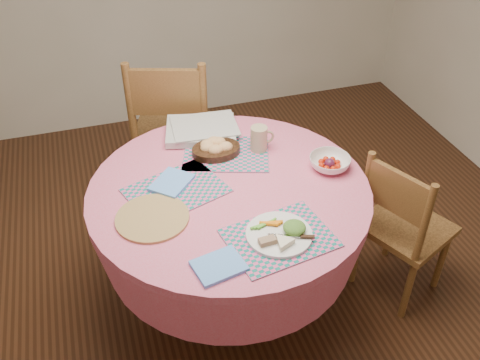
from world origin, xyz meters
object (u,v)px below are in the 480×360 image
Objects in this scene: wicker_trivet at (152,218)px; bread_bowl at (215,147)px; dining_table at (230,221)px; chair_right at (402,226)px; latte_mug at (259,138)px; chair_back at (174,131)px; dinner_plate at (281,233)px; fruit_bowl at (330,163)px.

wicker_trivet is 0.53m from bread_bowl.
chair_right is at bearing -10.86° from dining_table.
dining_table is at bearing -92.80° from bread_bowl.
dining_table is at bearing -132.97° from latte_mug.
latte_mug is at bearing 30.76° from wicker_trivet.
dining_table is 4.13× the size of wicker_trivet.
dining_table is at bearing 113.55° from chair_back.
latte_mug is at bearing 47.03° from dining_table.
dinner_plate reaches higher than dining_table.
dining_table is at bearing 16.59° from wicker_trivet.
dining_table is 0.42m from wicker_trivet.
chair_back is 1.27m from dinner_plate.
latte_mug is (0.22, 0.24, 0.26)m from dining_table.
wicker_trivet is (-1.18, 0.05, 0.32)m from chair_right.
latte_mug is (0.30, -0.63, 0.28)m from chair_back.
fruit_bowl reaches higher than wicker_trivet.
wicker_trivet reaches higher than dining_table.
chair_back is at bearing 122.71° from fruit_bowl.
wicker_trivet is at bearing 63.12° from chair_right.
fruit_bowl is at bearing 44.28° from dinner_plate.
dining_table is 5.39× the size of bread_bowl.
chair_back is 0.66m from bread_bowl.
dining_table is 0.53m from fruit_bowl.
chair_back reaches higher than wicker_trivet.
latte_mug reaches higher than bread_bowl.
wicker_trivet is 1.35× the size of fruit_bowl.
chair_right is 0.51m from fruit_bowl.
latte_mug is at bearing 78.94° from dinner_plate.
dining_table is 1.47× the size of chair_right.
wicker_trivet is 0.67m from latte_mug.
chair_back reaches higher than dining_table.
chair_right is at bearing -27.67° from bread_bowl.
latte_mug reaches higher than dinner_plate.
dinner_plate and fruit_bowl have the same top height.
bread_bowl is 0.21m from latte_mug.
bread_bowl is at bearing 171.72° from latte_mug.
bread_bowl is 1.90× the size of latte_mug.
chair_back reaches higher than chair_right.
chair_right is 0.98m from bread_bowl.
dinner_plate is (0.46, -0.26, 0.02)m from wicker_trivet.
wicker_trivet is at bearing 150.68° from dinner_plate.
chair_right is 3.66× the size of bread_bowl.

